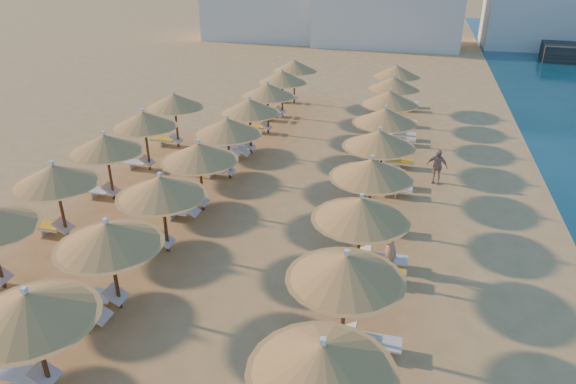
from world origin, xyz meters
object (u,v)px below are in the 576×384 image
(parasol_row_east, at_px, (371,170))
(beachgoer_c, at_px, (437,166))
(parasol_row_west, at_px, (199,153))
(beachgoer_a, at_px, (390,245))

(parasol_row_east, relative_size, beachgoer_c, 21.91)
(parasol_row_east, distance_m, beachgoer_c, 5.90)
(parasol_row_west, xyz_separation_m, beachgoer_c, (9.27, 5.04, -1.68))
(parasol_row_east, xyz_separation_m, parasol_row_west, (-6.70, 0.00, 0.00))
(beachgoer_a, height_order, beachgoer_c, beachgoer_a)
(parasol_row_east, relative_size, beachgoer_a, 19.28)
(beachgoer_a, bearing_deg, parasol_row_west, -121.45)
(beachgoer_c, bearing_deg, parasol_row_west, -136.24)
(parasol_row_east, height_order, beachgoer_c, parasol_row_east)
(parasol_row_east, bearing_deg, beachgoer_c, 62.96)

